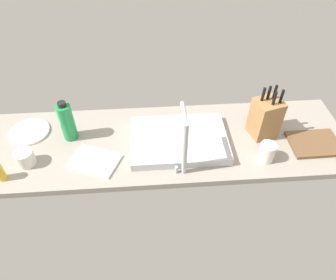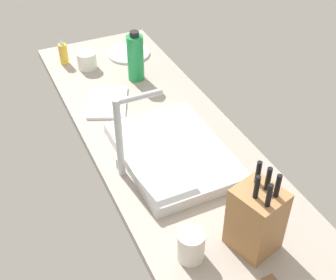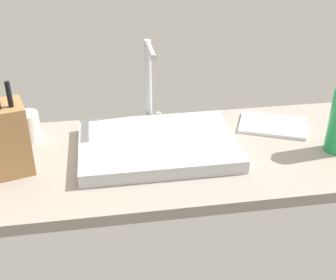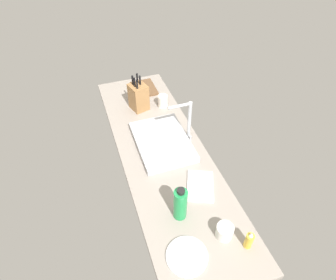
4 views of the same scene
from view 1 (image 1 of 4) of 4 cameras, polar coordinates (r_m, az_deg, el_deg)
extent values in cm
cube|color=gray|center=(162.21, -0.39, -0.56)|extent=(190.92, 56.30, 3.50)
cube|color=#B7BABF|center=(158.49, 2.05, 0.02)|extent=(48.94, 34.92, 4.20)
cylinder|color=#B7BABF|center=(135.69, 3.13, -1.85)|extent=(2.40, 2.40, 30.28)
cylinder|color=#B7BABF|center=(131.49, 2.99, 4.81)|extent=(2.00, 15.22, 2.00)
cylinder|color=#B7BABF|center=(145.21, 1.55, -5.48)|extent=(1.60, 1.60, 4.00)
cube|color=#9E7042|center=(165.86, 17.48, 3.91)|extent=(15.59, 14.90, 20.96)
cylinder|color=black|center=(160.56, 19.13, 8.41)|extent=(1.73, 1.73, 7.28)
cylinder|color=black|center=(158.36, 20.21, 7.54)|extent=(1.73, 1.73, 7.28)
cylinder|color=black|center=(158.87, 18.12, 8.27)|extent=(1.73, 1.73, 7.28)
cylinder|color=black|center=(156.20, 19.02, 7.32)|extent=(1.73, 1.73, 7.28)
cylinder|color=black|center=(156.98, 17.16, 8.04)|extent=(1.73, 1.73, 7.28)
cube|color=brown|center=(175.15, 25.36, -0.58)|extent=(25.29, 19.03, 1.80)
cylinder|color=#1E8E47|center=(164.09, -18.09, 3.14)|extent=(7.36, 7.36, 20.63)
cylinder|color=black|center=(157.15, -19.01, 6.25)|extent=(4.05, 4.05, 2.20)
cylinder|color=white|center=(180.80, -24.15, 1.40)|extent=(20.68, 20.68, 1.20)
cube|color=white|center=(154.76, -13.35, -3.75)|extent=(26.89, 23.18, 1.20)
cylinder|color=silver|center=(156.15, 17.75, -2.13)|extent=(7.82, 7.82, 9.67)
cylinder|color=silver|center=(162.38, -24.85, -3.03)|extent=(8.84, 8.84, 7.79)
camera|label=2|loc=(1.37, 65.89, 17.86)|focal=48.12mm
camera|label=3|loc=(2.37, 3.74, 34.48)|focal=47.13mm
camera|label=4|loc=(1.96, -56.33, 37.16)|focal=30.22mm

